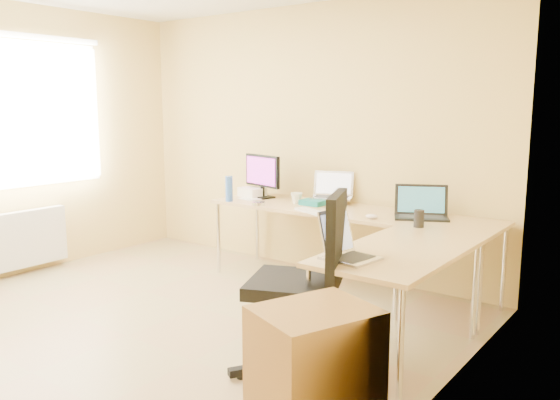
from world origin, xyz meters
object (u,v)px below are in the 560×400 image
Objects in this scene: water_bottle at (229,189)px; desk_fan at (262,180)px; cabinet at (314,384)px; desk_return at (398,304)px; office_chair at (293,292)px; mug at (297,198)px; desk_main at (346,250)px; monitor at (262,176)px; laptop_black at (422,202)px; laptop_center at (332,185)px; laptop_return at (351,240)px; keyboard at (312,212)px.

desk_fan is at bearing 90.00° from water_bottle.
desk_fan reaches higher than cabinet.
office_chair is at bearing -129.53° from desk_return.
water_bottle is at bearing -153.85° from mug.
monitor reaches higher than desk_main.
desk_fan reaches higher than laptop_black.
water_bottle is (-0.84, -0.50, -0.05)m from laptop_center.
mug is 0.32× the size of laptop_return.
desk_main is at bearing 14.80° from water_bottle.
desk_main is at bearing 155.78° from laptop_black.
office_chair is at bearing -122.13° from laptop_black.
office_chair is (0.53, -1.54, 0.13)m from desk_main.
keyboard is at bearing -99.06° from laptop_center.
keyboard is at bearing 145.63° from cabinet.
mug is 0.15× the size of cabinet.
office_chair is 1.56× the size of cabinet.
laptop_black is 1.10× the size of keyboard.
cabinet is at bearing -40.28° from water_bottle.
monitor is 2.27m from office_chair.
water_bottle is at bearing -171.08° from laptop_center.
laptop_return is (1.97, -1.59, -0.03)m from desk_fan.
desk_main is 6.24× the size of laptop_black.
keyboard reaches higher than desk_return.
keyboard is 1.08m from desk_fan.
office_chair is (0.81, -1.74, -0.40)m from laptop_center.
laptop_center is 3.44× the size of mug.
desk_return is at bearing -45.73° from desk_main.
laptop_center is 0.33× the size of office_chair.
desk_fan is at bearing 147.88° from laptop_black.
office_chair is at bearing -71.14° from desk_main.
laptop_center is 2.84m from cabinet.
office_chair is at bearing -36.99° from water_bottle.
office_chair is at bearing -63.03° from desk_fan.
mug is at bearing 101.86° from office_chair.
desk_return is 1.21m from cabinet.
laptop_black is at bearing -31.45° from laptop_center.
office_chair is at bearing -55.16° from mug.
monitor is at bearing 154.58° from cabinet.
laptop_black is (-0.30, 1.03, 0.50)m from desk_return.
laptop_black reaches higher than cabinet.
laptop_center is at bearing -16.69° from desk_fan.
laptop_return is at bearing 2.62° from office_chair.
desk_main is 8.89× the size of desk_fan.
desk_main is 2.32× the size of office_chair.
monitor is at bearing 151.99° from laptop_black.
laptop_return is (0.84, -1.39, 0.48)m from desk_main.
office_chair reaches higher than mug.
monitor reaches higher than keyboard.
water_bottle reaches higher than cabinet.
desk_return is at bearing -33.17° from mug.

